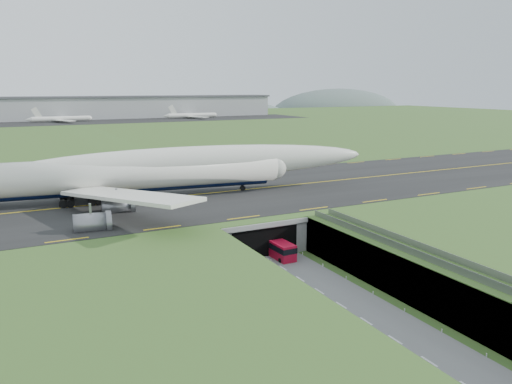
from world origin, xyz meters
TOP-DOWN VIEW (x-y plane):
  - ground at (0.00, 0.00)m, footprint 900.00×900.00m
  - airfield_deck at (0.00, 0.00)m, footprint 800.00×800.00m
  - trench_road at (0.00, -7.50)m, footprint 12.00×75.00m
  - taxiway at (0.00, 33.00)m, footprint 800.00×44.00m
  - tunnel_portal at (0.00, 16.71)m, footprint 17.00×22.30m
  - guideway at (11.00, -19.11)m, footprint 3.00×53.00m
  - jumbo_jet at (-12.92, 34.71)m, footprint 95.83×61.09m
  - shuttle_tram at (2.00, 6.77)m, footprint 2.81×6.93m
  - cargo_terminal at (-0.01, 299.41)m, footprint 320.00×67.00m
  - distant_hills at (64.38, 430.00)m, footprint 700.00×91.00m

SIDE VIEW (x-z plane):
  - distant_hills at x=64.38m, z-range -34.00..26.00m
  - ground at x=0.00m, z-range 0.00..0.00m
  - trench_road at x=0.00m, z-range 0.00..0.20m
  - shuttle_tram at x=2.00m, z-range 0.15..2.97m
  - airfield_deck at x=0.00m, z-range 0.00..6.00m
  - tunnel_portal at x=0.00m, z-range 0.33..6.33m
  - guideway at x=11.00m, z-range 1.80..8.85m
  - taxiway at x=0.00m, z-range 6.00..6.18m
  - jumbo_jet at x=-12.92m, z-range 1.30..21.65m
  - cargo_terminal at x=-0.01m, z-range 6.16..21.76m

